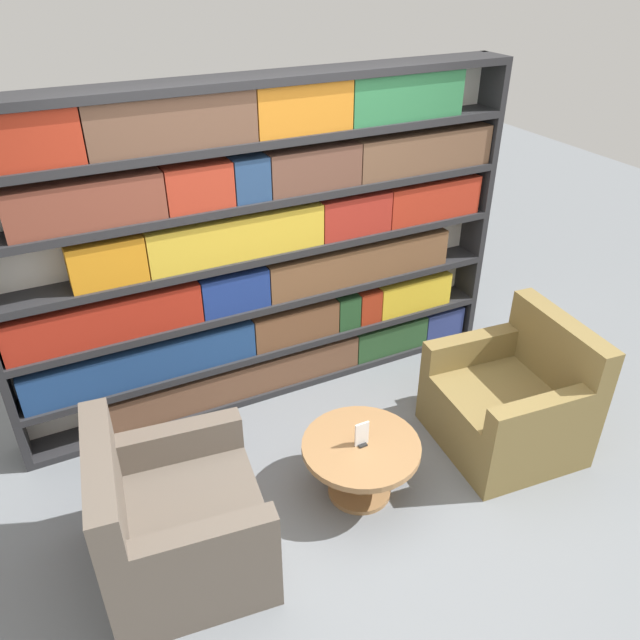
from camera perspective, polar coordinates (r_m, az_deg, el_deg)
name	(u,v)px	position (r m, az deg, el deg)	size (l,w,h in m)	color
ground_plane	(367,515)	(3.90, 4.31, -17.36)	(14.00, 14.00, 0.00)	slate
bookshelf	(268,249)	(4.27, -4.76, 6.44)	(3.56, 0.30, 2.26)	silver
armchair_left	(176,524)	(3.52, -13.02, -17.74)	(0.92, 0.96, 0.89)	brown
armchair_right	(511,404)	(4.35, 17.04, -7.33)	(0.90, 0.94, 0.89)	olive
coffee_table	(361,458)	(3.83, 3.74, -12.47)	(0.71, 0.71, 0.39)	olive
table_sign	(362,435)	(3.70, 3.84, -10.49)	(0.09, 0.06, 0.16)	black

